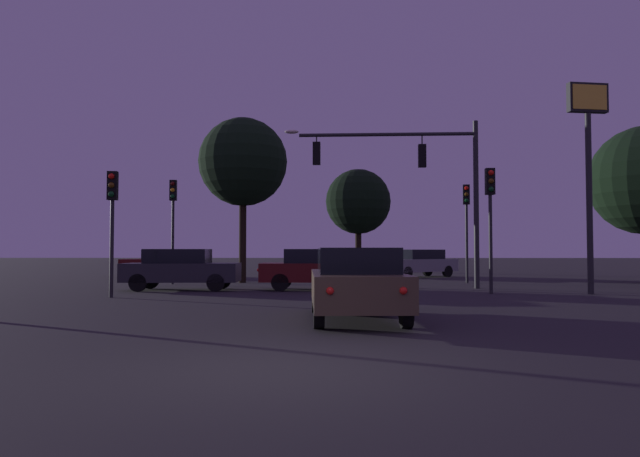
% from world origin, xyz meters
% --- Properties ---
extents(ground_plane, '(168.00, 168.00, 0.00)m').
position_xyz_m(ground_plane, '(0.00, 24.50, 0.00)').
color(ground_plane, '#262326').
rests_on(ground_plane, ground).
extents(traffic_signal_mast_arm, '(7.59, 0.51, 6.53)m').
position_xyz_m(traffic_signal_mast_arm, '(3.90, 15.36, 4.59)').
color(traffic_signal_mast_arm, '#232326').
rests_on(traffic_signal_mast_arm, ground).
extents(traffic_light_corner_left, '(0.34, 0.37, 4.46)m').
position_xyz_m(traffic_light_corner_left, '(6.68, 19.09, 3.16)').
color(traffic_light_corner_left, '#232326').
rests_on(traffic_light_corner_left, ground).
extents(traffic_light_corner_right, '(0.32, 0.36, 3.95)m').
position_xyz_m(traffic_light_corner_right, '(-6.32, 10.69, 2.81)').
color(traffic_light_corner_right, '#232326').
rests_on(traffic_light_corner_right, ground).
extents(traffic_light_median, '(0.32, 0.36, 4.56)m').
position_xyz_m(traffic_light_median, '(-6.41, 17.90, 3.22)').
color(traffic_light_median, '#232326').
rests_on(traffic_light_median, ground).
extents(traffic_light_far_side, '(0.30, 0.35, 4.26)m').
position_xyz_m(traffic_light_far_side, '(5.94, 12.45, 3.02)').
color(traffic_light_far_side, '#232326').
rests_on(traffic_light_far_side, ground).
extents(car_nearside_lane, '(2.04, 4.46, 1.52)m').
position_xyz_m(car_nearside_lane, '(1.08, 5.11, 0.80)').
color(car_nearside_lane, '#473828').
rests_on(car_nearside_lane, ground).
extents(car_crossing_left, '(4.66, 1.81, 1.52)m').
position_xyz_m(car_crossing_left, '(0.16, 14.29, 0.80)').
color(car_crossing_left, '#4C0F0F').
rests_on(car_crossing_left, ground).
extents(car_crossing_right, '(4.32, 1.93, 1.52)m').
position_xyz_m(car_crossing_right, '(-5.03, 14.09, 0.79)').
color(car_crossing_right, '#232328').
rests_on(car_crossing_right, ground).
extents(car_far_lane, '(4.68, 2.35, 1.52)m').
position_xyz_m(car_far_lane, '(-8.79, 24.63, 0.79)').
color(car_far_lane, '#4C0F0F').
rests_on(car_far_lane, ground).
extents(car_parked_lot, '(4.70, 4.00, 1.52)m').
position_xyz_m(car_parked_lot, '(5.30, 24.64, 0.80)').
color(car_parked_lot, gray).
rests_on(car_parked_lot, ground).
extents(store_sign_illuminated, '(1.42, 0.48, 7.15)m').
position_xyz_m(store_sign_illuminated, '(9.26, 12.41, 5.22)').
color(store_sign_illuminated, '#232326').
rests_on(store_sign_illuminated, ground).
extents(tree_behind_sign, '(4.06, 4.06, 7.56)m').
position_xyz_m(tree_behind_sign, '(-3.52, 19.05, 5.51)').
color(tree_behind_sign, black).
rests_on(tree_behind_sign, ground).
extents(tree_center_horizon, '(4.56, 4.56, 7.19)m').
position_xyz_m(tree_center_horizon, '(2.40, 33.16, 4.88)').
color(tree_center_horizon, black).
rests_on(tree_center_horizon, ground).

